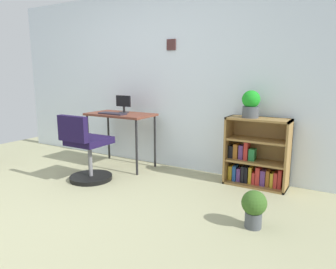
{
  "coord_description": "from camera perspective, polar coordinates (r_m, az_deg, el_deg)",
  "views": [
    {
      "loc": [
        2.48,
        -1.61,
        1.3
      ],
      "look_at": [
        0.65,
        1.47,
        0.59
      ],
      "focal_mm": 33.27,
      "sensor_mm": 36.0,
      "label": 1
    }
  ],
  "objects": [
    {
      "name": "keyboard",
      "position": [
        4.3,
        -10.15,
        3.8
      ],
      "size": [
        0.39,
        0.14,
        0.02
      ],
      "primitive_type": "cube",
      "color": "#272430",
      "rests_on": "desk"
    },
    {
      "name": "office_chair",
      "position": [
        3.9,
        -14.71,
        -3.13
      ],
      "size": [
        0.52,
        0.55,
        0.83
      ],
      "color": "black",
      "rests_on": "ground_plane"
    },
    {
      "name": "monitor",
      "position": [
        4.42,
        -8.15,
        5.6
      ],
      "size": [
        0.24,
        0.14,
        0.24
      ],
      "color": "#262628",
      "rests_on": "desk"
    },
    {
      "name": "wall_back",
      "position": [
        4.51,
        -2.7,
        9.96
      ],
      "size": [
        5.2,
        0.12,
        2.42
      ],
      "color": "silver",
      "rests_on": "ground_plane"
    },
    {
      "name": "desk",
      "position": [
        4.38,
        -8.67,
        2.9
      ],
      "size": [
        0.93,
        0.51,
        0.76
      ],
      "color": "brown",
      "rests_on": "ground_plane"
    },
    {
      "name": "ground_plane",
      "position": [
        3.23,
        -24.63,
        -13.67
      ],
      "size": [
        6.24,
        6.24,
        0.0
      ],
      "primitive_type": "plane",
      "color": "tan"
    },
    {
      "name": "potted_plant_on_shelf",
      "position": [
        3.66,
        14.94,
        5.48
      ],
      "size": [
        0.2,
        0.2,
        0.31
      ],
      "color": "#474C51",
      "rests_on": "bookshelf_low"
    },
    {
      "name": "bookshelf_low",
      "position": [
        3.8,
        15.83,
        -3.79
      ],
      "size": [
        0.71,
        0.3,
        0.8
      ],
      "color": "olive",
      "rests_on": "ground_plane"
    },
    {
      "name": "potted_plant_floor",
      "position": [
        2.8,
        15.47,
        -12.63
      ],
      "size": [
        0.21,
        0.21,
        0.33
      ],
      "color": "#474C51",
      "rests_on": "ground_plane"
    }
  ]
}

